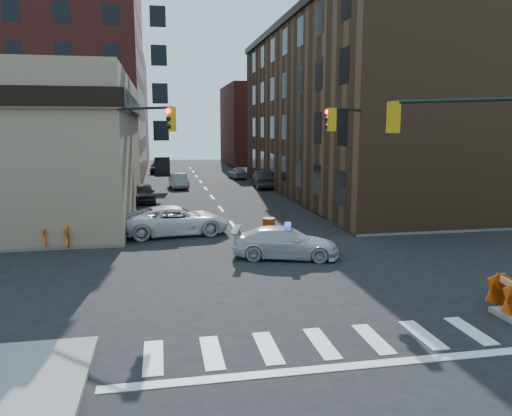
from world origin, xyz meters
name	(u,v)px	position (x,y,z in m)	size (l,w,h in m)	color
ground	(268,273)	(0.00, 0.00, 0.00)	(140.00, 140.00, 0.00)	black
sidewalk_ne	(406,178)	(23.00, 32.75, 0.07)	(34.00, 54.50, 0.15)	gray
apartment_block	(22,68)	(-18.50, 40.00, 12.00)	(25.00, 25.00, 24.00)	#5D211D
commercial_row_ne	(360,113)	(13.00, 22.50, 7.00)	(14.00, 34.00, 14.00)	#503520
filler_nw	(80,112)	(-16.00, 62.00, 8.00)	(20.00, 18.00, 16.00)	brown
filler_ne	(277,125)	(14.00, 58.00, 6.00)	(16.00, 16.00, 12.00)	#5D211D
signal_pole_se	(501,167)	(6.04, -5.52, 4.61)	(5.40, 5.27, 8.00)	black
signal_pole_nw	(124,159)	(-5.85, 5.34, 4.34)	(3.58, 3.67, 8.00)	black
signal_pole_ne	(357,156)	(5.84, 5.35, 4.34)	(3.67, 3.58, 8.00)	black
tree_ne_near	(288,152)	(7.50, 26.00, 3.49)	(3.00, 3.00, 4.85)	black
tree_ne_far	(269,148)	(7.50, 34.00, 3.49)	(3.00, 3.00, 4.85)	black
police_car	(285,243)	(1.24, 2.13, 0.69)	(1.94, 4.77, 1.38)	silver
pickup	(176,220)	(-3.40, 7.94, 0.79)	(2.62, 5.68, 1.58)	silver
parked_car_wnear	(144,193)	(-5.50, 20.27, 0.72)	(1.70, 4.22, 1.44)	black
parked_car_wfar	(179,181)	(-2.50, 28.83, 0.70)	(1.49, 4.28, 1.41)	gray
parked_car_wdeep	(159,167)	(-4.37, 45.02, 0.73)	(2.04, 5.03, 1.46)	black
parked_car_enear	(264,180)	(5.50, 27.47, 0.81)	(1.71, 4.90, 1.61)	black
parked_car_efar	(238,173)	(4.36, 36.33, 0.66)	(1.55, 3.85, 1.31)	gray
pedestrian_a	(67,223)	(-8.92, 7.28, 0.98)	(0.60, 0.40, 1.66)	black
pedestrian_b	(45,216)	(-10.38, 9.16, 1.03)	(0.86, 0.67, 1.76)	black
pedestrian_c	(34,221)	(-10.70, 8.18, 0.98)	(0.97, 0.40, 1.66)	#212431
barrel_road	(269,229)	(1.30, 5.89, 0.56)	(0.63, 0.63, 1.13)	#CA3C09
barrel_bank	(153,229)	(-4.63, 7.49, 0.46)	(0.52, 0.52, 0.92)	#CF5E09
barricade_se_a	(508,295)	(6.40, -5.84, 0.64)	(1.31, 0.65, 0.98)	#E45E0A
barricade_nw_a	(58,236)	(-9.09, 5.70, 0.66)	(1.36, 0.68, 1.02)	orange
barricade_nw_b	(16,229)	(-11.59, 7.97, 0.61)	(1.23, 0.62, 0.92)	#F15E0B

